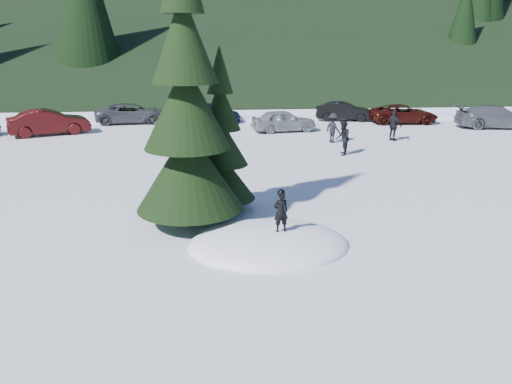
{
  "coord_description": "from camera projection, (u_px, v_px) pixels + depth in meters",
  "views": [
    {
      "loc": [
        -1.52,
        -12.7,
        5.44
      ],
      "look_at": [
        -0.22,
        1.49,
        1.1
      ],
      "focal_mm": 35.0,
      "sensor_mm": 36.0,
      "label": 1
    }
  ],
  "objects": [
    {
      "name": "ground",
      "position": [
        269.0,
        245.0,
        13.82
      ],
      "size": [
        200.0,
        200.0,
        0.0
      ],
      "primitive_type": "plane",
      "color": "white",
      "rests_on": "ground"
    },
    {
      "name": "adult_0",
      "position": [
        343.0,
        138.0,
        24.48
      ],
      "size": [
        0.84,
        0.97,
        1.71
      ],
      "primitive_type": "imported",
      "rotation": [
        0.0,
        0.0,
        4.45
      ],
      "color": "black",
      "rests_on": "ground"
    },
    {
      "name": "car_2",
      "position": [
        132.0,
        113.0,
        34.08
      ],
      "size": [
        5.0,
        2.62,
        1.34
      ],
      "primitive_type": "imported",
      "rotation": [
        0.0,
        0.0,
        1.65
      ],
      "color": "#45464C",
      "rests_on": "ground"
    },
    {
      "name": "car_1",
      "position": [
        49.0,
        122.0,
        29.8
      ],
      "size": [
        4.89,
        3.25,
        1.52
      ],
      "primitive_type": "imported",
      "rotation": [
        0.0,
        0.0,
        1.96
      ],
      "color": "#36090A",
      "rests_on": "ground"
    },
    {
      "name": "spruce_short",
      "position": [
        221.0,
        148.0,
        16.15
      ],
      "size": [
        2.2,
        2.2,
        5.37
      ],
      "color": "black",
      "rests_on": "ground"
    },
    {
      "name": "car_3",
      "position": [
        207.0,
        113.0,
        34.2
      ],
      "size": [
        4.74,
        2.06,
        1.36
      ],
      "primitive_type": "imported",
      "rotation": [
        0.0,
        0.0,
        1.54
      ],
      "color": "black",
      "rests_on": "ground"
    },
    {
      "name": "car_7",
      "position": [
        496.0,
        117.0,
        32.14
      ],
      "size": [
        5.23,
        2.64,
        1.45
      ],
      "primitive_type": "imported",
      "rotation": [
        0.0,
        0.0,
        1.45
      ],
      "color": "#565B5F",
      "rests_on": "ground"
    },
    {
      "name": "spruce_tall",
      "position": [
        187.0,
        117.0,
        14.37
      ],
      "size": [
        3.2,
        3.2,
        8.6
      ],
      "color": "black",
      "rests_on": "ground"
    },
    {
      "name": "car_5",
      "position": [
        344.0,
        111.0,
        35.15
      ],
      "size": [
        4.17,
        2.1,
        1.31
      ],
      "primitive_type": "imported",
      "rotation": [
        0.0,
        0.0,
        1.39
      ],
      "color": "black",
      "rests_on": "ground"
    },
    {
      "name": "adult_1",
      "position": [
        394.0,
        126.0,
        27.99
      ],
      "size": [
        0.88,
        1.08,
        1.72
      ],
      "primitive_type": "imported",
      "rotation": [
        0.0,
        0.0,
        2.12
      ],
      "color": "black",
      "rests_on": "ground"
    },
    {
      "name": "snow_mound",
      "position": [
        269.0,
        245.0,
        13.82
      ],
      "size": [
        4.48,
        3.52,
        0.96
      ],
      "primitive_type": "ellipsoid",
      "color": "white",
      "rests_on": "ground"
    },
    {
      "name": "car_4",
      "position": [
        284.0,
        121.0,
        30.88
      ],
      "size": [
        4.18,
        2.21,
        1.35
      ],
      "primitive_type": "imported",
      "rotation": [
        0.0,
        0.0,
        1.73
      ],
      "color": "gray",
      "rests_on": "ground"
    },
    {
      "name": "child_skier",
      "position": [
        281.0,
        212.0,
        13.37
      ],
      "size": [
        0.45,
        0.34,
        1.12
      ],
      "primitive_type": "imported",
      "rotation": [
        0.0,
        0.0,
        3.33
      ],
      "color": "black",
      "rests_on": "snow_mound"
    },
    {
      "name": "car_6",
      "position": [
        403.0,
        114.0,
        34.02
      ],
      "size": [
        4.66,
        2.31,
        1.27
      ],
      "primitive_type": "imported",
      "rotation": [
        0.0,
        0.0,
        1.53
      ],
      "color": "black",
      "rests_on": "ground"
    },
    {
      "name": "adult_2",
      "position": [
        333.0,
        128.0,
        27.46
      ],
      "size": [
        1.05,
        1.21,
        1.63
      ],
      "primitive_type": "imported",
      "rotation": [
        0.0,
        0.0,
        2.09
      ],
      "color": "black",
      "rests_on": "ground"
    }
  ]
}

